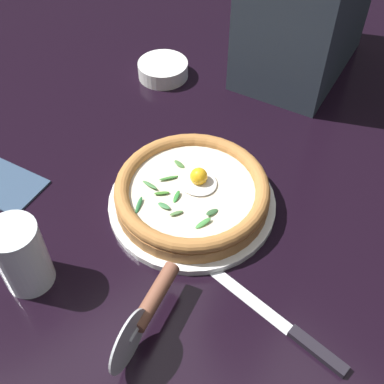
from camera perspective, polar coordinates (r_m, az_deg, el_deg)
ground_plane at (r=0.82m, az=-3.00°, el=-2.53°), size 2.40×2.40×0.03m
pizza_plate at (r=0.80m, az=0.00°, el=-1.23°), size 0.27×0.27×0.01m
pizza at (r=0.78m, az=0.01°, el=0.06°), size 0.25×0.25×0.06m
side_bowl at (r=1.07m, az=-3.41°, el=14.13°), size 0.11×0.11×0.03m
pizza_cutter at (r=0.65m, az=-5.30°, el=-13.61°), size 0.07×0.16×0.09m
table_knife at (r=0.69m, az=11.64°, el=-15.66°), size 0.24×0.03×0.01m
drinking_glass at (r=0.72m, az=-19.19°, el=-7.47°), size 0.07×0.07×0.12m
folded_napkin at (r=0.90m, az=-21.39°, el=0.99°), size 0.16×0.13×0.01m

